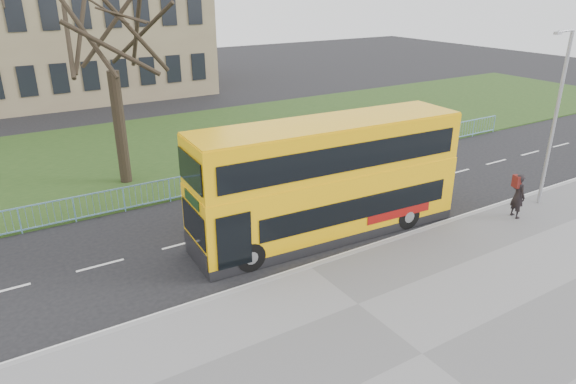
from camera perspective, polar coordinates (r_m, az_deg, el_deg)
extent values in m
plane|color=black|center=(18.78, -0.22, -6.56)|extent=(120.00, 120.00, 0.00)
cube|color=slate|center=(14.42, 14.66, -17.17)|extent=(80.00, 10.50, 0.12)
cube|color=gray|center=(17.62, 2.45, -8.41)|extent=(80.00, 0.20, 0.14)
cube|color=#213D16|center=(30.95, -14.27, 4.59)|extent=(80.00, 15.40, 0.08)
cube|color=#79664C|center=(49.21, -28.96, 17.22)|extent=(30.00, 15.00, 14.00)
cube|color=#FFB70A|center=(19.55, 4.37, -1.06)|extent=(10.63, 3.11, 1.95)
cube|color=#FFB70A|center=(19.13, 4.46, 2.09)|extent=(10.63, 3.11, 0.34)
cube|color=#FFB70A|center=(18.79, 4.56, 5.07)|extent=(10.58, 3.06, 1.75)
cube|color=black|center=(18.89, 7.96, -1.83)|extent=(8.09, 0.52, 0.85)
cube|color=black|center=(17.85, 6.70, 3.76)|extent=(9.65, 0.61, 0.95)
cylinder|color=black|center=(17.41, -4.23, -7.16)|extent=(1.06, 0.34, 1.04)
cylinder|color=black|center=(20.78, 13.11, -2.62)|extent=(1.06, 0.34, 1.04)
imported|color=black|center=(22.77, 24.19, -0.38)|extent=(0.60, 0.77, 1.86)
cylinder|color=#9B9CA3|center=(24.00, 27.50, 6.95)|extent=(0.14, 0.14, 7.25)
cylinder|color=#9B9CA3|center=(22.88, 28.48, 15.47)|extent=(1.27, 0.28, 0.09)
cube|color=#9B9CA3|center=(22.30, 27.81, 15.35)|extent=(0.43, 0.22, 0.11)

